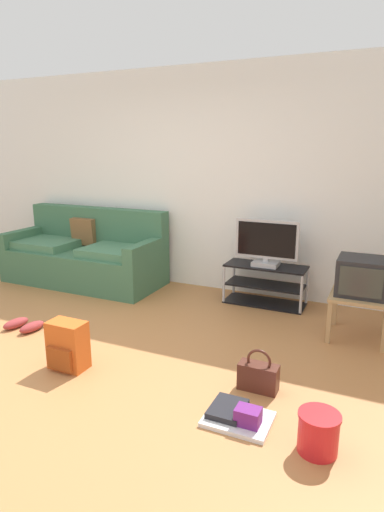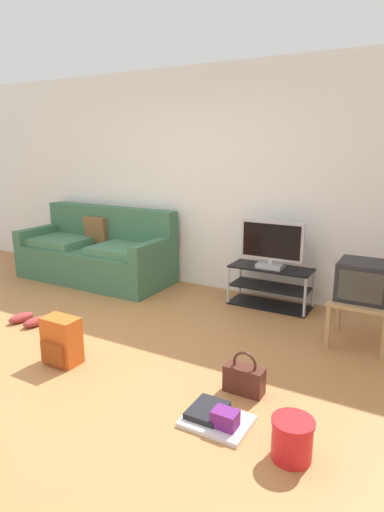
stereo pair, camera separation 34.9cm
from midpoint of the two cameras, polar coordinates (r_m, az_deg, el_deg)
ground_plane at (r=3.81m, az=-17.96°, el=-14.02°), size 9.00×9.80×0.02m
wall_back at (r=5.43m, az=-1.27°, el=9.97°), size 9.00×0.10×2.70m
couch at (r=5.92m, az=-15.56°, el=-0.01°), size 2.10×0.89×0.96m
tv_stand at (r=4.95m, az=7.72°, el=-3.82°), size 0.91×0.38×0.46m
flat_tv at (r=4.81m, az=7.83°, el=1.63°), size 0.71×0.22×0.52m
side_table at (r=4.23m, az=19.21°, el=-5.72°), size 0.53×0.53×0.43m
crt_tv at (r=4.18m, az=19.49°, el=-2.59°), size 0.44×0.41×0.34m
backpack at (r=3.73m, az=-18.83°, el=-11.25°), size 0.31×0.26×0.40m
handbag at (r=3.30m, az=5.71°, el=-15.62°), size 0.29×0.13×0.32m
cleaning_bucket at (r=2.77m, az=12.75°, el=-21.85°), size 0.25×0.25×0.25m
sneakers_pair at (r=4.67m, az=-23.48°, el=-8.45°), size 0.37×0.29×0.09m
floor_tray at (r=3.00m, az=2.52°, el=-20.49°), size 0.43×0.34×0.14m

